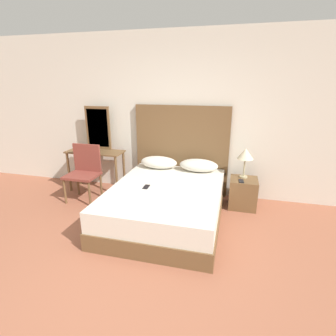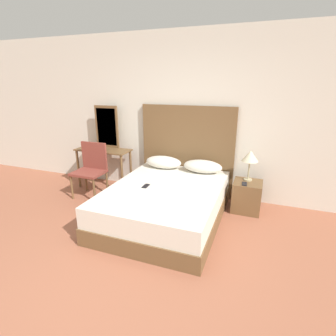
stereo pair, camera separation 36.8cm
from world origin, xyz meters
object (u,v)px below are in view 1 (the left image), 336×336
at_px(phone_on_bed, 146,187).
at_px(vanity_desk, 96,159).
at_px(nightstand, 243,193).
at_px(table_lamp, 245,155).
at_px(chair, 84,169).
at_px(phone_on_nightstand, 241,181).
at_px(bed, 166,203).

height_order(phone_on_bed, vanity_desk, vanity_desk).
distance_m(nightstand, vanity_desk, 2.60).
distance_m(table_lamp, chair, 2.62).
relative_size(table_lamp, chair, 0.51).
xyz_separation_m(phone_on_nightstand, vanity_desk, (-2.53, 0.15, 0.12)).
relative_size(nightstand, phone_on_nightstand, 3.02).
relative_size(phone_on_nightstand, chair, 0.17).
distance_m(vanity_desk, chair, 0.39).
relative_size(vanity_desk, chair, 1.09).
bearing_deg(chair, bed, -13.54).
bearing_deg(chair, vanity_desk, 89.92).
distance_m(bed, nightstand, 1.28).
bearing_deg(table_lamp, phone_on_bed, -147.38).
relative_size(phone_on_bed, phone_on_nightstand, 0.99).
bearing_deg(phone_on_nightstand, vanity_desk, 176.50).
relative_size(bed, nightstand, 4.29).
bearing_deg(nightstand, table_lamp, 98.07).
xyz_separation_m(bed, phone_on_nightstand, (1.03, 0.59, 0.22)).
distance_m(bed, phone_on_bed, 0.38).
height_order(phone_on_bed, table_lamp, table_lamp).
bearing_deg(nightstand, bed, -147.11).
relative_size(bed, phone_on_nightstand, 12.95).
bearing_deg(chair, nightstand, 7.30).
bearing_deg(chair, phone_on_nightstand, 5.07).
xyz_separation_m(table_lamp, phone_on_nightstand, (-0.03, -0.19, -0.37)).
distance_m(phone_on_nightstand, chair, 2.54).
relative_size(phone_on_bed, table_lamp, 0.32).
height_order(bed, nightstand, bed).
bearing_deg(phone_on_nightstand, chair, -174.93).
relative_size(table_lamp, vanity_desk, 0.47).
bearing_deg(phone_on_bed, table_lamp, 32.62).
bearing_deg(table_lamp, chair, -170.83).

